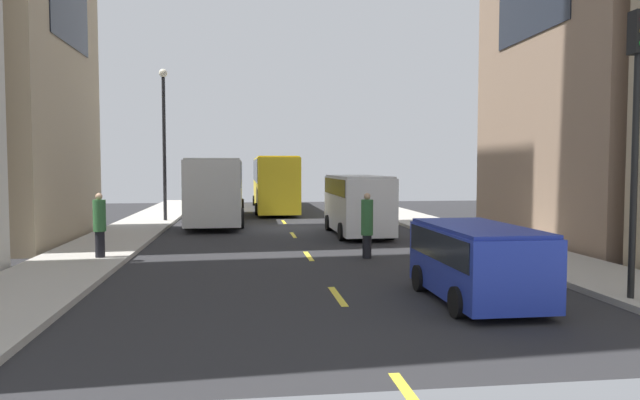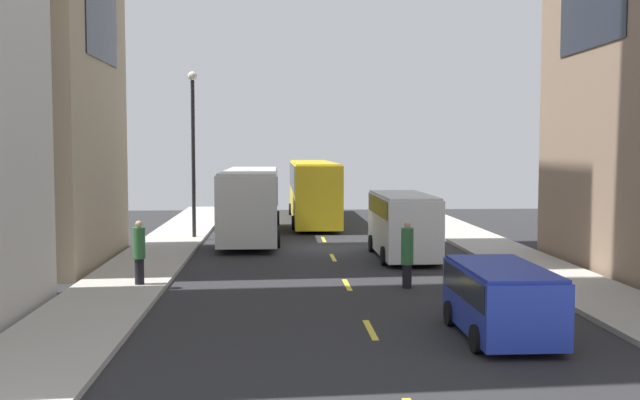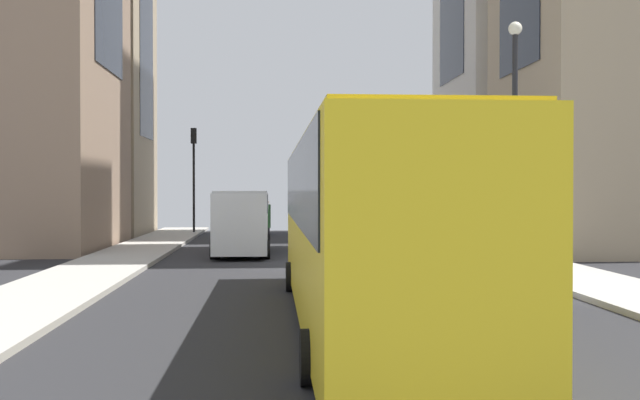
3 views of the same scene
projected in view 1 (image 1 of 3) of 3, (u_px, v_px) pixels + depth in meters
ground_plane at (288, 228)px, 28.10m from camera, size 41.25×41.25×0.00m
sidewalk_west at (135, 228)px, 27.16m from camera, size 2.89×44.00×0.15m
sidewalk_east at (431, 224)px, 29.03m from camera, size 2.89×44.00×0.15m
lane_stripe_1 at (338, 296)px, 13.25m from camera, size 0.16×2.00×0.01m
lane_stripe_2 at (309, 256)px, 19.19m from camera, size 0.16×2.00×0.01m
lane_stripe_3 at (293, 235)px, 25.13m from camera, size 0.16×2.00×0.01m
lane_stripe_4 at (284, 222)px, 31.07m from camera, size 0.16×2.00×0.01m
lane_stripe_5 at (277, 213)px, 37.01m from camera, size 0.16×2.00×0.01m
lane_stripe_6 at (273, 207)px, 42.94m from camera, size 0.16×2.00×0.01m
lane_stripe_7 at (269, 202)px, 48.88m from camera, size 0.16×2.00×0.01m
city_bus_white at (218, 184)px, 31.47m from camera, size 2.80×12.55×3.35m
streetcar_yellow at (273, 179)px, 39.91m from camera, size 2.70×14.61×3.59m
delivery_van_white at (357, 200)px, 25.23m from camera, size 2.25×6.02×2.58m
car_blue_0 at (477, 257)px, 12.68m from camera, size 2.02×4.04×1.68m
pedestrian_crossing_near at (100, 224)px, 17.96m from camera, size 0.39×0.39×2.00m
pedestrian_walking_far at (367, 224)px, 18.74m from camera, size 0.39×0.39×2.12m
traffic_light_near_corner at (637, 101)px, 12.20m from camera, size 0.32×0.44×6.08m
streetlamp_near at (164, 129)px, 30.26m from camera, size 0.44×0.44×7.90m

